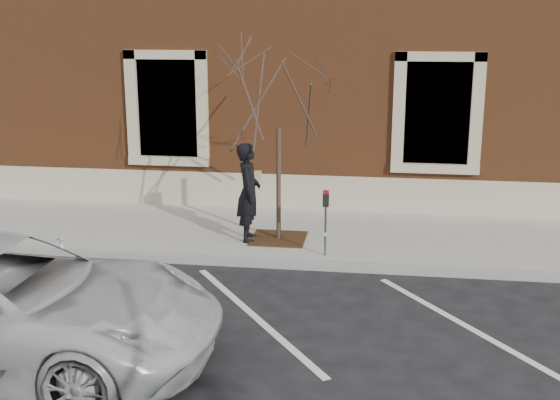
# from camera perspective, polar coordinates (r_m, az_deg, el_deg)

# --- Properties ---
(ground) EXTENTS (120.00, 120.00, 0.00)m
(ground) POSITION_cam_1_polar(r_m,az_deg,el_deg) (12.78, -0.39, -5.45)
(ground) COLOR #28282B
(ground) RESTS_ON ground
(sidewalk_near) EXTENTS (40.00, 3.50, 0.15)m
(sidewalk_near) POSITION_cam_1_polar(r_m,az_deg,el_deg) (14.40, 0.66, -2.82)
(sidewalk_near) COLOR #B8B7AD
(sidewalk_near) RESTS_ON ground
(curb_near) EXTENTS (40.00, 0.12, 0.15)m
(curb_near) POSITION_cam_1_polar(r_m,az_deg,el_deg) (12.71, -0.42, -5.20)
(curb_near) COLOR #9E9E99
(curb_near) RESTS_ON ground
(parking_stripes) EXTENTS (28.00, 4.40, 0.01)m
(parking_stripes) POSITION_cam_1_polar(r_m,az_deg,el_deg) (10.77, -2.17, -9.37)
(parking_stripes) COLOR silver
(parking_stripes) RESTS_ON ground
(building_civic) EXTENTS (40.00, 8.62, 8.00)m
(building_civic) POSITION_cam_1_polar(r_m,az_deg,el_deg) (19.71, 3.07, 13.38)
(building_civic) COLOR brown
(building_civic) RESTS_ON ground
(man) EXTENTS (0.54, 0.75, 1.92)m
(man) POSITION_cam_1_polar(r_m,az_deg,el_deg) (13.58, -2.57, 0.64)
(man) COLOR black
(man) RESTS_ON sidewalk_near
(parking_meter) EXTENTS (0.11, 0.09, 1.23)m
(parking_meter) POSITION_cam_1_polar(r_m,az_deg,el_deg) (12.69, 3.74, -0.87)
(parking_meter) COLOR #595B60
(parking_meter) RESTS_ON sidewalk_near
(tree_grate) EXTENTS (1.06, 1.06, 0.03)m
(tree_grate) POSITION_cam_1_polar(r_m,az_deg,el_deg) (13.85, -0.11, -3.14)
(tree_grate) COLOR #482F17
(tree_grate) RESTS_ON sidewalk_near
(sapling) EXTENTS (2.40, 2.40, 4.01)m
(sapling) POSITION_cam_1_polar(r_m,az_deg,el_deg) (13.28, -0.12, 8.41)
(sapling) COLOR #4B3A2D
(sapling) RESTS_ON sidewalk_near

